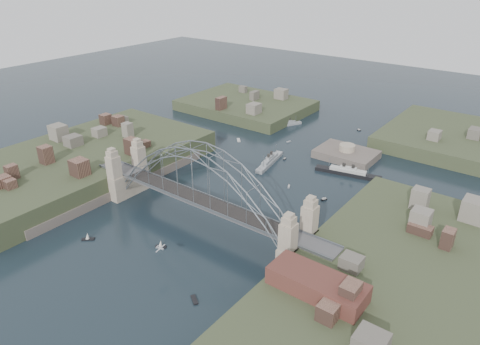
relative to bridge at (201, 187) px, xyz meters
name	(u,v)px	position (x,y,z in m)	size (l,w,h in m)	color
ground	(202,225)	(0.00, 0.00, -12.32)	(500.00, 500.00, 0.00)	black
bridge	(201,187)	(0.00, 0.00, 0.00)	(84.00, 13.80, 24.60)	#4F4E51
shore_west	(82,168)	(-57.32, 0.00, -10.35)	(50.50, 90.00, 12.00)	#353E24
shore_east	(400,304)	(57.32, 0.00, -10.35)	(50.50, 90.00, 12.00)	#353E24
headland_nw	(246,109)	(-55.00, 95.00, -11.82)	(60.00, 45.00, 9.00)	#353E24
headland_ne	(476,147)	(50.00, 110.00, -11.57)	(70.00, 55.00, 9.50)	#353E24
fort_island	(346,159)	(12.00, 70.00, -12.66)	(22.00, 16.00, 9.40)	#584D45
wharf_shed	(317,284)	(44.00, -14.00, -2.32)	(20.00, 8.00, 4.00)	#592D26
naval_cruiser_near	(270,161)	(-8.43, 47.42, -11.39)	(6.33, 20.24, 6.03)	#969A9D
naval_cruiser_far	(288,124)	(-25.47, 87.81, -11.59)	(8.06, 13.37, 4.73)	#969A9D
ocean_liner	(348,173)	(19.01, 56.32, -11.44)	(23.40, 7.67, 5.70)	black
aeroplane	(160,248)	(5.62, -21.29, -5.90)	(1.98, 3.58, 0.52)	silver
small_boat_a	(196,191)	(-15.57, 14.32, -12.17)	(2.24, 1.98, 0.45)	beige
small_boat_b	(289,186)	(7.35, 35.52, -12.03)	(1.43, 1.99, 1.43)	beige
small_boat_c	(161,245)	(-1.49, -14.83, -11.56)	(3.09, 2.21, 2.38)	beige
small_boat_d	(324,199)	(20.98, 34.67, -12.04)	(1.62, 2.20, 1.43)	beige
small_boat_e	(239,140)	(-32.16, 59.17, -12.17)	(3.45, 3.61, 0.45)	beige
small_boat_f	(285,159)	(-5.98, 54.14, -12.03)	(0.54, 1.57, 1.43)	beige
small_boat_g	(194,300)	(19.55, -24.53, -12.17)	(3.19, 2.58, 0.45)	beige
small_boat_h	(289,142)	(-14.27, 70.50, -12.17)	(1.24, 2.11, 0.45)	beige
small_boat_i	(322,240)	(31.26, 14.07, -12.17)	(2.47, 1.16, 0.45)	beige
small_boat_j	(88,238)	(-19.91, -24.47, -11.63)	(3.25, 3.13, 2.38)	beige
small_boat_k	(359,130)	(3.49, 101.46, -12.03)	(1.80, 0.68, 1.43)	beige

